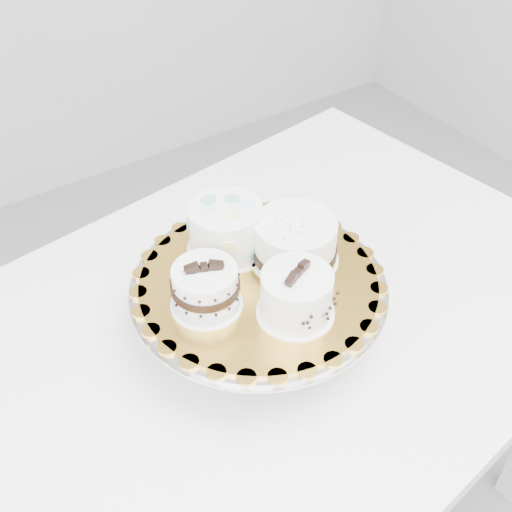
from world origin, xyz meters
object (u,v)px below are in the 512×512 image
cake_stand (258,298)px  cake_dots (226,228)px  cake_board (259,281)px  cake_banded (206,289)px  cake_swirl (296,296)px  table (260,350)px  cake_ribbon (296,242)px

cake_stand → cake_dots: cake_dots is taller
cake_board → cake_banded: (-0.09, -0.00, 0.03)m
cake_swirl → cake_dots: 0.17m
cake_board → cake_banded: bearing=-179.2°
cake_stand → cake_swirl: 0.11m
table → cake_ribbon: cake_ribbon is taller
cake_ribbon → cake_board: bearing=-157.5°
table → cake_board: size_ratio=3.62×
cake_swirl → cake_ribbon: 0.11m
cake_banded → cake_dots: same height
table → cake_stand: size_ratio=3.33×
table → cake_board: cake_board is taller
cake_stand → cake_swirl: cake_swirl is taller
cake_stand → cake_swirl: size_ratio=2.97×
cake_stand → cake_ribbon: 0.10m
cake_banded → cake_ribbon: (0.16, 0.01, 0.00)m
cake_board → cake_dots: bearing=92.1°
table → cake_ribbon: bearing=-19.1°
cake_board → cake_swirl: 0.09m
cake_swirl → cake_dots: bearing=69.9°
table → cake_dots: 0.24m
cake_ribbon → cake_swirl: bearing=-110.3°
cake_ribbon → cake_stand: bearing=-157.5°
table → cake_dots: cake_dots is taller
cake_ribbon → cake_dots: bearing=150.3°
cake_board → cake_banded: cake_banded is taller
cake_board → cake_banded: 0.09m
table → cake_dots: size_ratio=9.51×
cake_dots → cake_ribbon: cake_dots is taller
cake_swirl → cake_stand: bearing=71.0°
cake_stand → cake_board: 0.04m
cake_board → cake_ribbon: (0.07, 0.01, 0.04)m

